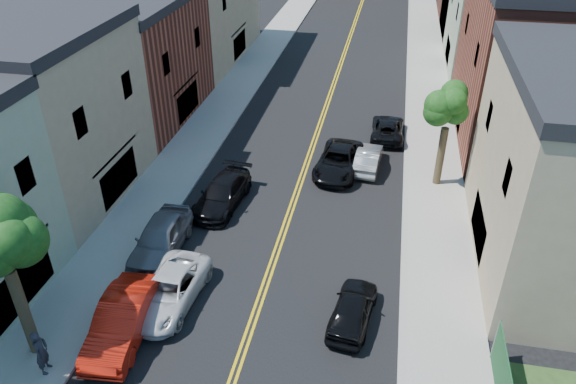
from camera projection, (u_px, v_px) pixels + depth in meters
The scene contains 19 objects.
sidewalk_left at pixel (227, 100), 42.99m from camera, with size 3.20×100.00×0.15m, color gray.
sidewalk_right at pixel (431, 115), 40.42m from camera, with size 3.20×100.00×0.15m, color gray.
curb_left at pixel (248, 101), 42.71m from camera, with size 0.30×100.00×0.15m, color gray.
curb_right at pixel (407, 113), 40.71m from camera, with size 0.30×100.00×0.15m, color gray.
bldg_left_tan_near at pixel (32, 120), 29.15m from camera, with size 9.00×10.00×9.00m, color #998466.
bldg_left_brick at pixel (124, 63), 38.57m from camera, with size 9.00×12.00×8.00m, color brown.
bldg_left_tan_far at pixel (191, 5), 49.83m from camera, with size 9.00×16.00×9.50m, color #998466.
bldg_right_brick at pixel (539, 65), 35.16m from camera, with size 9.00×14.00×10.00m, color brown.
bldg_right_palegrn at pixel (506, 21), 47.21m from camera, with size 9.00×12.00×8.50m, color gray.
tree_right_far at pixel (452, 93), 29.09m from camera, with size 4.40×4.40×8.03m.
red_sedan at pixel (122, 320), 21.70m from camera, with size 1.76×5.04×1.66m, color red.
white_pickup at pixel (169, 290), 23.38m from camera, with size 2.30×4.99×1.39m, color silver.
grey_car_left at pixel (160, 238), 26.29m from camera, with size 2.02×5.01×1.71m, color slate.
black_car_left at pixel (222, 193), 29.92m from camera, with size 2.06×5.08×1.47m, color black.
black_car_right at pixel (353, 309), 22.45m from camera, with size 1.59×3.96×1.35m, color black.
silver_car_right at pixel (368, 159), 33.47m from camera, with size 1.41×4.04×1.33m, color #95999C.
dark_car_right_far at pixel (388, 128), 37.19m from camera, with size 2.13×4.63×1.29m, color black.
black_suv_lane at pixel (338, 161), 33.09m from camera, with size 2.42×5.25×1.46m, color black.
pedestrian_left at pixel (41, 352), 19.95m from camera, with size 0.70×0.46×1.93m, color #28272F.
Camera 1 is at (4.60, 1.35, 16.67)m, focal length 33.99 mm.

